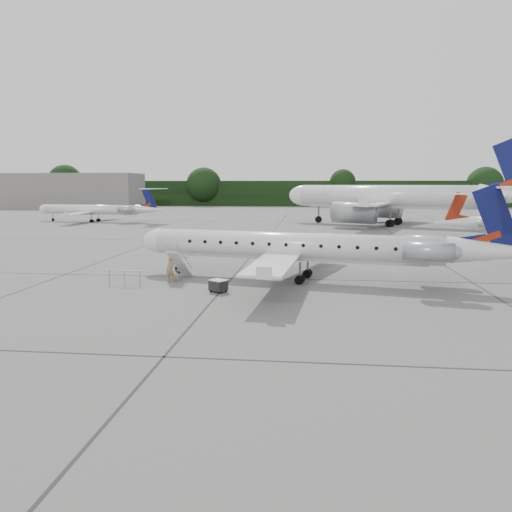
# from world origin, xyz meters

# --- Properties ---
(ground) EXTENTS (320.00, 320.00, 0.00)m
(ground) POSITION_xyz_m (0.00, 0.00, 0.00)
(ground) COLOR slate
(ground) RESTS_ON ground
(treeline) EXTENTS (260.00, 4.00, 8.00)m
(treeline) POSITION_xyz_m (0.00, 130.00, 4.00)
(treeline) COLOR black
(treeline) RESTS_ON ground
(terminal_building) EXTENTS (40.00, 14.00, 10.00)m
(terminal_building) POSITION_xyz_m (-70.00, 110.00, 5.00)
(terminal_building) COLOR slate
(terminal_building) RESTS_ON ground
(main_regional_jet) EXTENTS (29.70, 23.96, 6.77)m
(main_regional_jet) POSITION_xyz_m (-1.30, 5.48, 3.38)
(main_regional_jet) COLOR silver
(main_regional_jet) RESTS_ON ground
(airstair) EXTENTS (1.32, 2.54, 2.12)m
(airstair) POSITION_xyz_m (-9.28, 4.89, 1.06)
(airstair) COLOR silver
(airstair) RESTS_ON ground
(passenger) EXTENTS (0.73, 0.56, 1.76)m
(passenger) POSITION_xyz_m (-9.55, 3.55, 0.88)
(passenger) COLOR olive
(passenger) RESTS_ON ground
(safety_railing) EXTENTS (2.20, 0.22, 1.00)m
(safety_railing) POSITION_xyz_m (-12.38, 2.25, 0.50)
(safety_railing) COLOR gray
(safety_railing) RESTS_ON ground
(baggage_cart) EXTENTS (1.27, 1.21, 0.86)m
(baggage_cart) POSITION_xyz_m (-5.68, 0.81, 0.43)
(baggage_cart) COLOR black
(baggage_cart) RESTS_ON ground
(bg_narrowbody) EXTENTS (44.86, 39.69, 13.33)m
(bg_narrowbody) POSITION_xyz_m (11.90, 55.39, 6.67)
(bg_narrowbody) COLOR silver
(bg_narrowbody) RESTS_ON ground
(bg_regional_left) EXTENTS (25.62, 19.88, 6.21)m
(bg_regional_left) POSITION_xyz_m (-40.23, 57.75, 3.10)
(bg_regional_left) COLOR silver
(bg_regional_left) RESTS_ON ground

